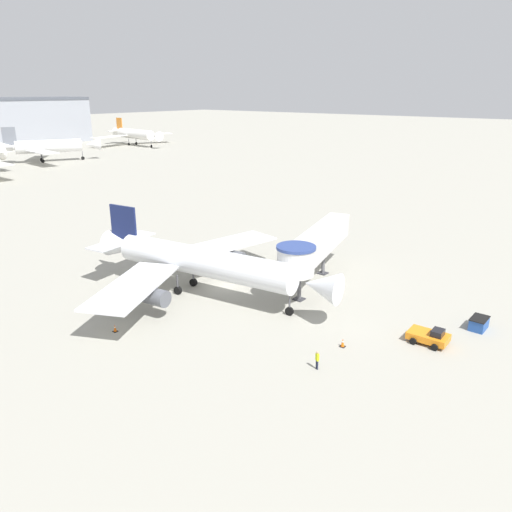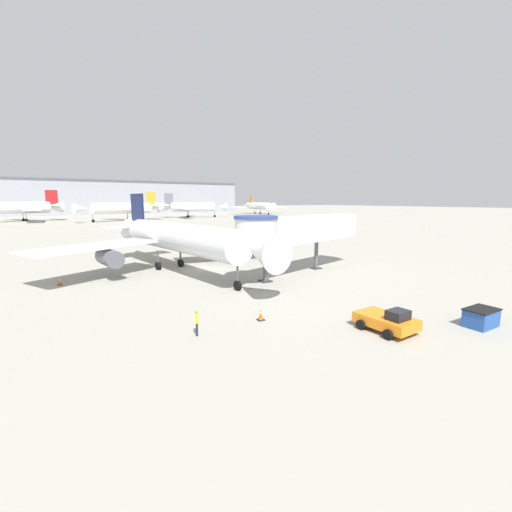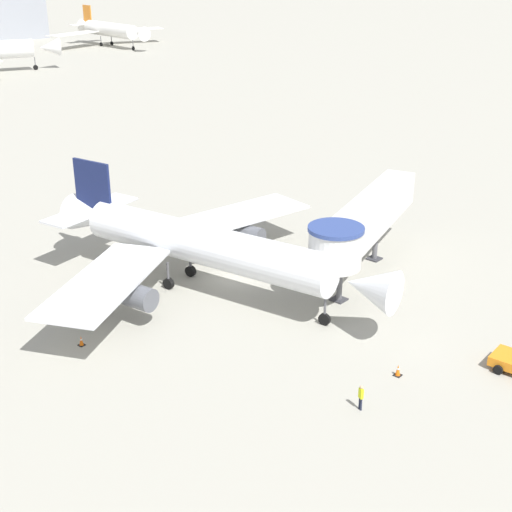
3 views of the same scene
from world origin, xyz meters
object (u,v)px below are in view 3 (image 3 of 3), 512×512
(traffic_cone_port_wing, at_px, (81,341))
(main_airplane, at_px, (197,244))
(traffic_cone_near_nose, at_px, (398,370))
(background_jet_orange_tail, at_px, (109,29))
(jet_bridge, at_px, (362,222))
(ground_crew_marshaller, at_px, (361,396))

(traffic_cone_port_wing, bearing_deg, main_airplane, 2.54)
(traffic_cone_near_nose, xyz_separation_m, background_jet_orange_tail, (95.57, 151.58, 4.29))
(jet_bridge, xyz_separation_m, ground_crew_marshaller, (-15.45, -10.42, -3.84))
(jet_bridge, bearing_deg, ground_crew_marshaller, -160.99)
(traffic_cone_port_wing, height_order, traffic_cone_near_nose, traffic_cone_near_nose)
(main_airplane, distance_m, traffic_cone_port_wing, 12.08)
(background_jet_orange_tail, bearing_deg, main_airplane, -119.04)
(traffic_cone_near_nose, distance_m, background_jet_orange_tail, 179.25)
(jet_bridge, distance_m, traffic_cone_near_nose, 15.50)
(traffic_cone_near_nose, bearing_deg, jet_bridge, 43.14)
(traffic_cone_port_wing, distance_m, traffic_cone_near_nose, 21.08)
(traffic_cone_near_nose, distance_m, ground_crew_marshaller, 4.64)
(main_airplane, height_order, background_jet_orange_tail, background_jet_orange_tail)
(jet_bridge, distance_m, ground_crew_marshaller, 19.02)
(ground_crew_marshaller, bearing_deg, background_jet_orange_tail, -8.17)
(traffic_cone_near_nose, height_order, ground_crew_marshaller, ground_crew_marshaller)
(traffic_cone_near_nose, bearing_deg, main_airplane, 87.94)
(main_airplane, xyz_separation_m, background_jet_orange_tail, (94.90, 133.03, 0.95))
(ground_crew_marshaller, bearing_deg, main_airplane, 9.59)
(traffic_cone_near_nose, relative_size, ground_crew_marshaller, 0.48)
(jet_bridge, xyz_separation_m, background_jet_orange_tail, (84.73, 141.42, -0.11))
(traffic_cone_port_wing, relative_size, ground_crew_marshaller, 0.44)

